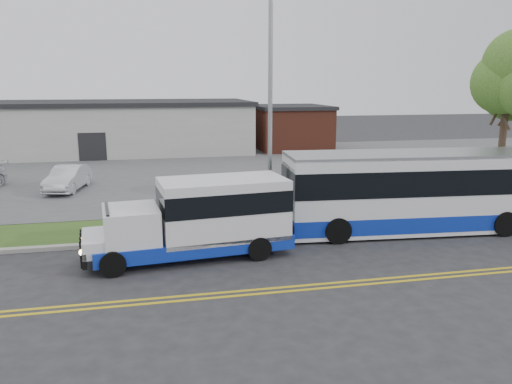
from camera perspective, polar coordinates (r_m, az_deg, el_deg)
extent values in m
plane|color=#28282B|center=(17.96, -5.72, -6.55)|extent=(140.00, 140.00, 0.00)
cube|color=gold|center=(14.39, -3.94, -11.40)|extent=(70.00, 0.12, 0.01)
cube|color=gold|center=(14.12, -3.77, -11.88)|extent=(70.00, 0.12, 0.01)
cube|color=#9E9B93|center=(18.98, -6.10, -5.28)|extent=(80.00, 0.30, 0.15)
cube|color=#2F4F1A|center=(20.70, -6.63, -3.86)|extent=(80.00, 3.30, 0.10)
cube|color=#4C4C4F|center=(34.44, -8.93, 2.57)|extent=(80.00, 25.00, 0.10)
cube|color=#9E9E99|center=(44.27, -17.62, 6.83)|extent=(25.00, 10.00, 4.00)
cube|color=black|center=(44.14, -17.80, 9.64)|extent=(25.40, 10.40, 0.35)
cube|color=black|center=(39.46, -18.18, 4.87)|extent=(2.00, 0.15, 2.20)
cube|color=brown|center=(44.82, 3.92, 7.17)|extent=(6.00, 7.00, 3.60)
cube|color=black|center=(44.68, 3.96, 9.67)|extent=(6.30, 7.30, 0.30)
cylinder|color=#3D2F21|center=(25.63, 26.17, 3.63)|extent=(0.32, 0.32, 4.76)
ellipsoid|color=#336322|center=(25.42, 26.98, 11.98)|extent=(5.20, 5.20, 4.42)
cylinder|color=gray|center=(20.31, 1.63, 9.66)|extent=(0.18, 0.18, 9.50)
cube|color=#0E299D|center=(17.14, -7.18, -5.66)|extent=(6.72, 2.87, 0.48)
cube|color=silver|center=(17.05, -3.79, -1.82)|extent=(4.43, 2.63, 2.02)
cube|color=black|center=(16.97, -3.81, -0.72)|extent=(4.45, 2.67, 0.72)
cube|color=silver|center=(16.68, -14.08, -3.69)|extent=(1.93, 2.23, 1.15)
cube|color=black|center=(16.60, -16.59, -3.22)|extent=(0.28, 1.82, 0.86)
cube|color=silver|center=(16.79, -17.60, -5.51)|extent=(1.16, 2.06, 0.53)
cube|color=black|center=(16.88, -19.01, -6.53)|extent=(0.35, 1.97, 0.48)
sphere|color=#FFD88C|center=(16.13, -19.26, -6.54)|extent=(0.21, 0.21, 0.19)
sphere|color=#FFD88C|center=(17.50, -19.20, -5.06)|extent=(0.21, 0.21, 0.19)
cylinder|color=black|center=(15.94, -16.06, -7.93)|extent=(0.83, 0.35, 0.81)
cylinder|color=black|center=(17.90, -16.33, -5.70)|extent=(0.83, 0.35, 0.81)
cylinder|color=black|center=(16.70, 0.37, -6.49)|extent=(0.83, 0.35, 0.81)
cylinder|color=black|center=(18.59, -1.66, -4.53)|extent=(0.83, 0.35, 0.81)
cube|color=silver|center=(20.95, 18.95, 0.07)|extent=(11.42, 3.37, 2.97)
cube|color=#0E299D|center=(21.18, 18.75, -2.64)|extent=(11.44, 3.39, 0.61)
cube|color=black|center=(20.84, 19.05, 1.58)|extent=(11.46, 3.42, 0.97)
cube|color=black|center=(19.03, 3.84, 0.64)|extent=(0.27, 2.36, 1.64)
cube|color=black|center=(19.37, 3.57, -3.68)|extent=(0.31, 2.56, 0.51)
cube|color=gray|center=(20.70, 19.23, 4.14)|extent=(11.42, 3.37, 0.12)
cylinder|color=black|center=(18.64, 9.33, -4.36)|extent=(1.00, 0.40, 0.98)
cylinder|color=black|center=(20.87, 7.38, -2.49)|extent=(1.00, 0.40, 0.98)
cylinder|color=black|center=(21.54, 26.53, -3.25)|extent=(1.00, 0.40, 0.98)
cylinder|color=black|center=(23.49, 23.25, -1.74)|extent=(1.00, 0.40, 0.98)
cylinder|color=black|center=(24.43, 26.75, -1.55)|extent=(1.00, 0.40, 0.98)
imported|color=silver|center=(28.86, -20.70, 1.50)|extent=(2.18, 4.27, 1.34)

